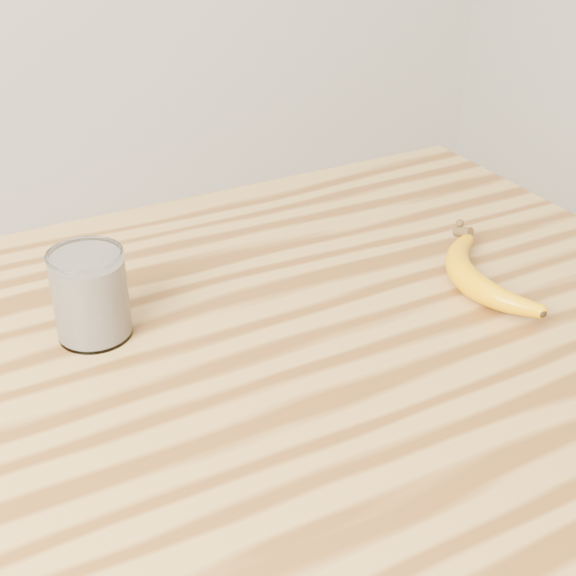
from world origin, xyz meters
name	(u,v)px	position (x,y,z in m)	size (l,w,h in m)	color
table	(210,464)	(0.00, 0.00, 0.77)	(1.20, 0.80, 0.90)	olive
smoothie_glass	(90,295)	(-0.08, 0.11, 0.95)	(0.08, 0.08, 0.10)	white
banana	(465,278)	(0.33, 0.00, 0.92)	(0.10, 0.26, 0.03)	#DD8F00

